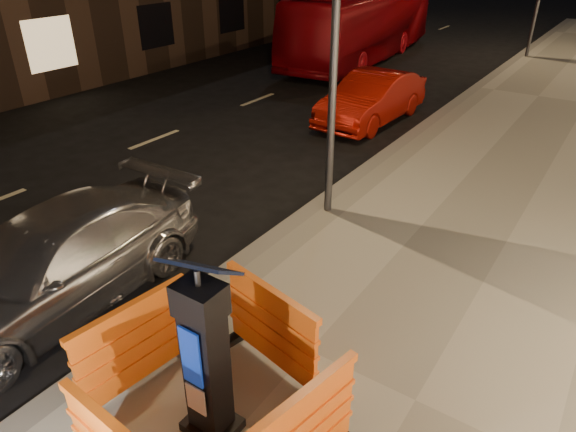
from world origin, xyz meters
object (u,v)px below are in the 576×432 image
Objects in this scene: barrier_back at (271,329)px; bus_doubledecker at (360,59)px; car_red at (370,122)px; barrier_kerbside at (136,346)px; parking_kiosk at (205,355)px; car_silver at (62,302)px.

bus_doubledecker is at bearing 125.99° from barrier_back.
barrier_kerbside is at bearing -75.89° from car_red.
car_red is at bearing 121.56° from barrier_back.
parking_kiosk is at bearing -70.47° from car_red.
barrier_kerbside is 9.61m from car_red.
barrier_back is 0.31× the size of car_silver.
car_silver is 8.91m from car_red.
barrier_back is 1.34m from barrier_kerbside.
parking_kiosk is 1.03m from barrier_kerbside.
car_red is (-2.96, 9.37, -1.07)m from parking_kiosk.
barrier_back is 8.95m from car_red.
bus_doubledecker reaches higher than car_red.
parking_kiosk reaches higher than car_red.
barrier_kerbside reaches higher than car_red.
barrier_kerbside is at bearing -170.78° from parking_kiosk.
barrier_kerbside is 2.22m from car_silver.
barrier_kerbside is (-0.95, 0.00, -0.41)m from parking_kiosk.
car_silver is 1.12× the size of car_red.
bus_doubledecker is (-6.63, 15.07, -0.66)m from barrier_back.
car_silver is at bearing -158.54° from barrier_back.
car_silver is 15.97m from bus_doubledecker.
car_red is at bearing 116.73° from parking_kiosk.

